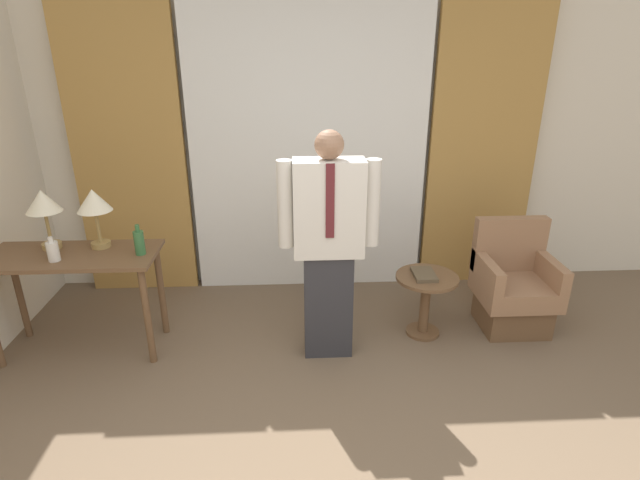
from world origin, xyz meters
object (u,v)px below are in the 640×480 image
at_px(table_lamp_right, 94,204).
at_px(side_table, 426,295).
at_px(person, 329,241).
at_px(bottle_near_edge, 53,251).
at_px(bottle_by_lamp, 139,242).
at_px(book, 424,274).
at_px(table_lamp_left, 43,205).
at_px(desk, 74,270).
at_px(armchair, 513,289).

bearing_deg(table_lamp_right, side_table, -1.21).
bearing_deg(table_lamp_right, person, -8.90).
bearing_deg(bottle_near_edge, bottle_by_lamp, 8.42).
bearing_deg(book, bottle_near_edge, -176.02).
bearing_deg(bottle_near_edge, book, 3.98).
height_order(table_lamp_left, book, table_lamp_left).
relative_size(table_lamp_left, bottle_by_lamp, 1.98).
xyz_separation_m(desk, bottle_by_lamp, (0.49, -0.03, 0.22)).
height_order(bottle_by_lamp, person, person).
xyz_separation_m(desk, bottle_near_edge, (-0.06, -0.11, 0.20)).
bearing_deg(bottle_by_lamp, person, -4.72).
bearing_deg(book, side_table, -5.02).
xyz_separation_m(person, book, (0.74, 0.21, -0.37)).
relative_size(person, side_table, 3.28).
height_order(desk, bottle_near_edge, bottle_near_edge).
xyz_separation_m(table_lamp_right, armchair, (3.12, 0.04, -0.77)).
height_order(desk, side_table, desk).
relative_size(bottle_near_edge, armchair, 0.20).
height_order(bottle_by_lamp, book, bottle_by_lamp).
bearing_deg(bottle_by_lamp, desk, 176.88).
distance_m(bottle_by_lamp, side_table, 2.14).
distance_m(desk, book, 2.55).
bearing_deg(armchair, table_lamp_left, -179.29).
distance_m(table_lamp_left, armchair, 3.56).
xyz_separation_m(table_lamp_left, side_table, (2.74, -0.05, -0.76)).
bearing_deg(person, bottle_near_edge, 179.19).
xyz_separation_m(person, armchair, (1.50, 0.30, -0.56)).
bearing_deg(desk, person, -4.28).
distance_m(bottle_near_edge, bottle_by_lamp, 0.56).
bearing_deg(book, armchair, 6.90).
height_order(table_lamp_left, person, person).
height_order(table_lamp_left, bottle_near_edge, table_lamp_left).
distance_m(table_lamp_right, book, 2.44).
bearing_deg(table_lamp_left, person, -7.36).
bearing_deg(side_table, bottle_near_edge, -176.11).
relative_size(side_table, book, 2.05).
bearing_deg(bottle_near_edge, person, -0.81).
bearing_deg(bottle_near_edge, desk, 62.08).
bearing_deg(bottle_by_lamp, table_lamp_left, 167.56).
distance_m(bottle_by_lamp, person, 1.31).
bearing_deg(side_table, table_lamp_left, 178.95).
bearing_deg(armchair, table_lamp_right, -179.21).
distance_m(table_lamp_right, side_table, 2.51).
xyz_separation_m(bottle_near_edge, bottle_by_lamp, (0.55, 0.08, 0.02)).
height_order(bottle_near_edge, bottle_by_lamp, bottle_by_lamp).
xyz_separation_m(bottle_near_edge, side_table, (2.63, 0.18, -0.50)).
xyz_separation_m(table_lamp_left, bottle_near_edge, (0.12, -0.23, -0.25)).
xyz_separation_m(side_table, book, (-0.03, 0.00, 0.17)).
relative_size(bottle_near_edge, book, 0.71).
bearing_deg(desk, table_lamp_right, 34.81).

